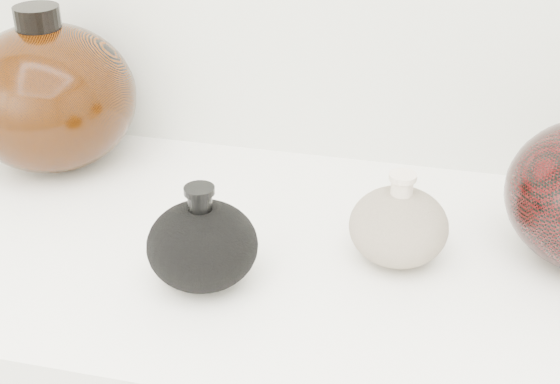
# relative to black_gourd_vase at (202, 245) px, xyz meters

# --- Properties ---
(black_gourd_vase) EXTENTS (0.13, 0.13, 0.12)m
(black_gourd_vase) POSITION_rel_black_gourd_vase_xyz_m (0.00, 0.00, 0.00)
(black_gourd_vase) COLOR black
(black_gourd_vase) RESTS_ON display_counter
(cream_gourd_vase) EXTENTS (0.14, 0.14, 0.11)m
(cream_gourd_vase) POSITION_rel_black_gourd_vase_xyz_m (0.20, 0.09, -0.00)
(cream_gourd_vase) COLOR #C6B199
(cream_gourd_vase) RESTS_ON display_counter
(left_round_pot) EXTENTS (0.29, 0.29, 0.22)m
(left_round_pot) POSITION_rel_black_gourd_vase_xyz_m (-0.29, 0.23, 0.05)
(left_round_pot) COLOR black
(left_round_pot) RESTS_ON display_counter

